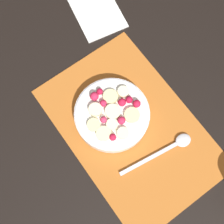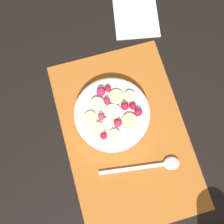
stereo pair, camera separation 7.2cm
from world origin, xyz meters
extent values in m
plane|color=black|center=(0.00, 0.00, 0.00)|extent=(3.00, 3.00, 0.00)
cube|color=#B26023|center=(0.00, 0.00, 0.00)|extent=(0.44, 0.29, 0.01)
cylinder|color=white|center=(0.05, 0.02, 0.02)|extent=(0.18, 0.18, 0.03)
torus|color=white|center=(0.05, 0.02, 0.03)|extent=(0.18, 0.18, 0.01)
cylinder|color=white|center=(0.05, 0.02, 0.04)|extent=(0.16, 0.16, 0.00)
cylinder|color=beige|center=(0.02, 0.06, 0.04)|extent=(0.04, 0.04, 0.01)
cylinder|color=beige|center=(0.08, 0.00, 0.04)|extent=(0.05, 0.05, 0.01)
cylinder|color=beige|center=(0.02, -0.01, 0.04)|extent=(0.05, 0.05, 0.01)
cylinder|color=#F4EAB7|center=(0.08, 0.05, 0.05)|extent=(0.04, 0.04, 0.01)
cylinder|color=#F4EAB7|center=(0.05, 0.02, 0.04)|extent=(0.04, 0.04, 0.01)
cylinder|color=#F4EAB7|center=(-0.01, 0.03, 0.04)|extent=(0.04, 0.04, 0.01)
cylinder|color=#F4EAB7|center=(0.07, -0.03, 0.04)|extent=(0.04, 0.04, 0.01)
cylinder|color=#F4EAB7|center=(0.03, 0.04, 0.04)|extent=(0.04, 0.04, 0.01)
cylinder|color=beige|center=(0.05, 0.07, 0.04)|extent=(0.04, 0.04, 0.01)
sphere|color=#D12347|center=(0.02, 0.01, 0.05)|extent=(0.02, 0.02, 0.02)
sphere|color=#B21433|center=(0.05, -0.03, 0.05)|extent=(0.02, 0.02, 0.02)
sphere|color=red|center=(0.03, -0.04, 0.05)|extent=(0.02, 0.02, 0.02)
sphere|color=#DB3356|center=(0.05, 0.05, 0.05)|extent=(0.02, 0.02, 0.02)
sphere|color=#D12347|center=(0.08, 0.02, 0.05)|extent=(0.02, 0.02, 0.02)
sphere|color=#B21433|center=(0.11, 0.01, 0.05)|extent=(0.02, 0.02, 0.02)
sphere|color=red|center=(0.00, 0.05, 0.05)|extent=(0.02, 0.02, 0.02)
sphere|color=#D12347|center=(0.10, 0.03, 0.05)|extent=(0.02, 0.02, 0.02)
sphere|color=red|center=(0.05, -0.01, 0.05)|extent=(0.02, 0.02, 0.02)
cube|color=silver|center=(-0.08, 0.01, 0.01)|extent=(0.03, 0.15, 0.00)
ellipsoid|color=silver|center=(-0.10, -0.08, 0.01)|extent=(0.04, 0.04, 0.01)
cube|color=white|center=(0.31, -0.12, 0.00)|extent=(0.17, 0.14, 0.01)
camera|label=1|loc=(-0.12, 0.14, 0.73)|focal=50.00mm
camera|label=2|loc=(-0.15, 0.08, 0.73)|focal=50.00mm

